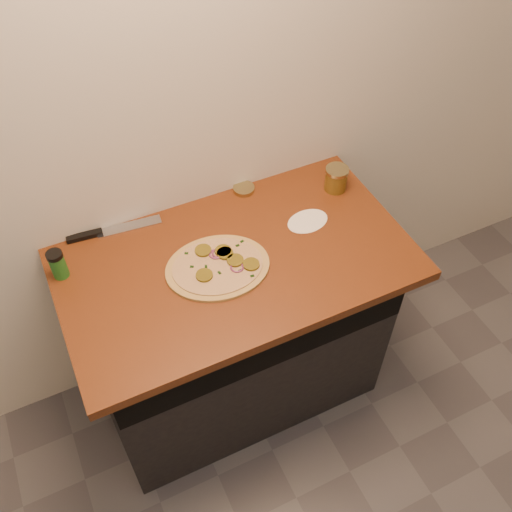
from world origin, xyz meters
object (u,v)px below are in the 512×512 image
salsa_jar (336,179)px  spice_shaker (58,264)px  chefs_knife (106,231)px  pizza (218,266)px

salsa_jar → spice_shaker: (-1.04, 0.02, 0.01)m
chefs_knife → spice_shaker: size_ratio=3.13×
pizza → spice_shaker: 0.52m
chefs_knife → salsa_jar: (0.85, -0.15, 0.04)m
pizza → chefs_knife: (-0.30, 0.32, -0.00)m
salsa_jar → chefs_knife: bearing=170.3°
salsa_jar → pizza: bearing=-162.5°
chefs_knife → salsa_jar: 0.87m
chefs_knife → salsa_jar: size_ratio=3.52×
pizza → chefs_knife: pizza is taller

